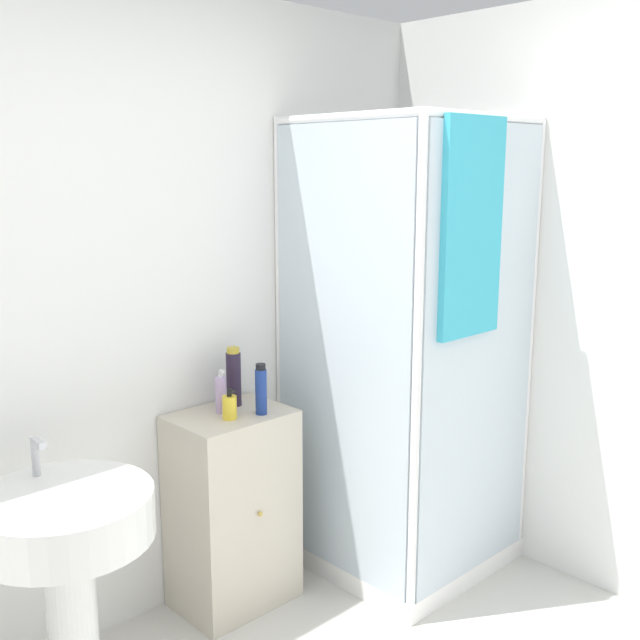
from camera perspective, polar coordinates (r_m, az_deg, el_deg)
wall_back at (r=2.91m, az=-16.69°, el=-0.10°), size 6.40×0.06×2.50m
shower_enclosure at (r=3.42m, az=6.68°, el=-9.26°), size 0.83×0.86×2.02m
vanity_cabinet at (r=3.24m, az=-6.67°, el=-14.09°), size 0.47×0.37×0.84m
sink at (r=2.55m, az=-18.70°, el=-16.29°), size 0.55×0.55×0.97m
soap_dispenser at (r=3.00m, az=-6.90°, el=-6.59°), size 0.06×0.06×0.13m
shampoo_bottle_tall_black at (r=3.14m, az=-6.60°, el=-4.35°), size 0.06×0.06×0.25m
shampoo_bottle_blue at (r=3.03m, az=-4.52°, el=-5.32°), size 0.05×0.05×0.21m
lotion_bottle_white at (r=3.07m, az=-7.57°, el=-5.64°), size 0.04×0.05×0.18m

